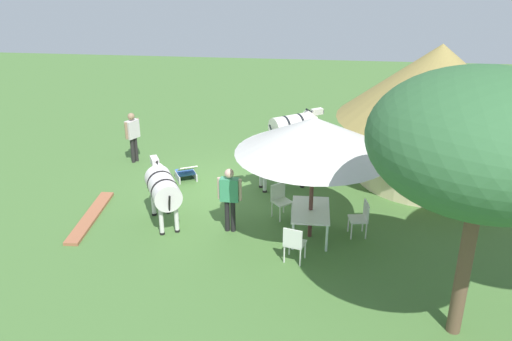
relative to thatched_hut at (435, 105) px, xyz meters
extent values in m
plane|color=#477035|center=(1.46, -5.77, -2.30)|extent=(36.00, 36.00, 0.00)
cylinder|color=beige|center=(0.00, 0.00, -1.37)|extent=(4.26, 4.26, 1.86)
cone|color=olive|center=(0.00, 0.00, 0.66)|extent=(5.64, 5.64, 2.20)
cylinder|color=#522E29|center=(3.92, -3.45, -1.20)|extent=(0.10, 0.10, 2.21)
cone|color=silver|center=(3.92, -3.45, 0.34)|extent=(3.65, 3.65, 0.86)
cube|color=white|center=(3.92, -3.45, -1.58)|extent=(1.45, 0.92, 0.04)
cylinder|color=silver|center=(3.26, -3.07, -1.95)|extent=(0.06, 0.06, 0.70)
cylinder|color=silver|center=(4.57, -3.06, -1.95)|extent=(0.06, 0.06, 0.70)
cylinder|color=silver|center=(3.26, -3.85, -1.95)|extent=(0.06, 0.06, 0.70)
cylinder|color=silver|center=(4.58, -3.84, -1.95)|extent=(0.06, 0.06, 0.70)
cube|color=silver|center=(5.04, -3.77, -1.85)|extent=(0.52, 0.54, 0.04)
cube|color=silver|center=(5.23, -3.83, -1.63)|extent=(0.16, 0.43, 0.45)
cylinder|color=silver|center=(4.82, -3.91, -2.08)|extent=(0.04, 0.04, 0.45)
cylinder|color=silver|center=(4.92, -3.54, -2.08)|extent=(0.04, 0.04, 0.45)
cylinder|color=silver|center=(5.16, -4.01, -2.08)|extent=(0.04, 0.04, 0.45)
cylinder|color=silver|center=(5.27, -3.64, -2.08)|extent=(0.04, 0.04, 0.45)
cube|color=silver|center=(3.75, -2.30, -1.85)|extent=(0.50, 0.48, 0.04)
cube|color=silver|center=(3.72, -2.11, -1.63)|extent=(0.44, 0.10, 0.45)
cylinder|color=silver|center=(3.96, -2.45, -2.08)|extent=(0.04, 0.04, 0.45)
cylinder|color=silver|center=(3.58, -2.50, -2.08)|extent=(0.04, 0.04, 0.45)
cylinder|color=silver|center=(3.91, -2.09, -2.08)|extent=(0.04, 0.04, 0.45)
cylinder|color=silver|center=(3.53, -2.15, -2.08)|extent=(0.04, 0.04, 0.45)
cube|color=silver|center=(3.02, -4.20, -1.85)|extent=(0.60, 0.61, 0.04)
cube|color=silver|center=(2.87, -4.32, -1.63)|extent=(0.31, 0.36, 0.45)
cylinder|color=silver|center=(3.04, -3.94, -2.08)|extent=(0.04, 0.04, 0.45)
cylinder|color=silver|center=(3.28, -4.23, -2.08)|extent=(0.04, 0.04, 0.45)
cylinder|color=silver|center=(2.76, -4.17, -2.08)|extent=(0.04, 0.04, 0.45)
cylinder|color=silver|center=(3.00, -4.46, -2.08)|extent=(0.04, 0.04, 0.45)
cylinder|color=black|center=(3.87, -5.36, -1.88)|extent=(0.12, 0.12, 0.84)
cylinder|color=black|center=(3.86, -5.51, -1.88)|extent=(0.12, 0.12, 0.84)
cube|color=#3B9064|center=(3.87, -5.44, -1.16)|extent=(0.24, 0.47, 0.60)
cylinder|color=#DDAA9A|center=(3.88, -5.18, -1.14)|extent=(0.09, 0.09, 0.56)
cylinder|color=#DDAA9A|center=(3.85, -5.70, -1.14)|extent=(0.09, 0.09, 0.56)
sphere|color=#DDAA9A|center=(3.87, -5.44, -0.73)|extent=(0.23, 0.23, 0.23)
cylinder|color=black|center=(-0.32, -9.18, -1.89)|extent=(0.12, 0.12, 0.83)
cylinder|color=black|center=(-0.20, -9.25, -1.89)|extent=(0.12, 0.12, 0.83)
cube|color=silver|center=(-0.26, -9.22, -1.18)|extent=(0.49, 0.40, 0.59)
cylinder|color=#967457|center=(-0.48, -9.09, -1.16)|extent=(0.09, 0.09, 0.55)
cylinder|color=#967457|center=(-0.04, -9.34, -1.16)|extent=(0.09, 0.09, 0.55)
sphere|color=#967457|center=(-0.26, -9.22, -0.76)|extent=(0.22, 0.22, 0.22)
cube|color=#3666B7|center=(0.89, -7.27, -2.08)|extent=(0.72, 0.71, 0.03)
cube|color=white|center=(1.13, -7.15, -1.86)|extent=(0.71, 0.71, 0.32)
cube|color=silver|center=(1.05, -7.48, -2.19)|extent=(0.56, 0.31, 0.22)
cube|color=silver|center=(0.82, -7.01, -2.19)|extent=(0.56, 0.31, 0.22)
cylinder|color=silver|center=(-1.48, -4.18, -1.29)|extent=(1.39, 1.57, 0.72)
cylinder|color=black|center=(-1.33, -4.41, -1.29)|extent=(0.65, 0.48, 0.73)
cylinder|color=black|center=(-1.63, -3.97, -1.29)|extent=(0.65, 0.48, 0.73)
cylinder|color=silver|center=(-1.88, -3.60, -1.11)|extent=(0.58, 0.64, 0.52)
cube|color=silver|center=(-2.04, -3.37, -0.95)|extent=(0.37, 0.43, 0.20)
cube|color=black|center=(-2.14, -3.22, -0.98)|extent=(0.17, 0.17, 0.12)
cube|color=black|center=(-1.88, -3.60, -0.91)|extent=(0.24, 0.32, 0.28)
cylinder|color=silver|center=(-1.95, -3.85, -1.93)|extent=(0.11, 0.11, 0.74)
cylinder|color=black|center=(-1.95, -3.85, -2.27)|extent=(0.13, 0.13, 0.06)
cylinder|color=silver|center=(-1.62, -3.63, -1.93)|extent=(0.11, 0.11, 0.74)
cylinder|color=black|center=(-1.62, -3.63, -2.27)|extent=(0.13, 0.13, 0.06)
cylinder|color=silver|center=(-1.35, -4.73, -1.93)|extent=(0.11, 0.11, 0.74)
cylinder|color=black|center=(-1.35, -4.73, -2.27)|extent=(0.13, 0.13, 0.06)
cylinder|color=silver|center=(-1.02, -4.51, -1.93)|extent=(0.11, 0.11, 0.74)
cylinder|color=black|center=(-1.02, -4.51, -2.27)|extent=(0.13, 0.13, 0.06)
cylinder|color=black|center=(-1.06, -4.80, -1.39)|extent=(0.17, 0.22, 0.53)
cylinder|color=silver|center=(1.17, -4.33, -1.25)|extent=(1.18, 1.65, 0.63)
cylinder|color=black|center=(1.05, -4.05, -1.25)|extent=(0.62, 0.33, 0.64)
cylinder|color=black|center=(1.28, -4.58, -1.25)|extent=(0.62, 0.33, 0.64)
cylinder|color=silver|center=(1.47, -5.03, -1.07)|extent=(0.47, 0.60, 0.49)
cube|color=silver|center=(1.58, -5.28, -0.91)|extent=(0.32, 0.44, 0.20)
cube|color=black|center=(1.65, -5.45, -0.94)|extent=(0.16, 0.16, 0.12)
cube|color=black|center=(1.47, -5.03, -0.87)|extent=(0.18, 0.35, 0.28)
cylinder|color=silver|center=(1.56, -4.79, -1.90)|extent=(0.11, 0.11, 0.81)
cylinder|color=black|center=(1.56, -4.79, -2.27)|extent=(0.13, 0.13, 0.06)
cylinder|color=silver|center=(1.24, -4.93, -1.90)|extent=(0.11, 0.11, 0.81)
cylinder|color=black|center=(1.24, -4.93, -2.27)|extent=(0.13, 0.13, 0.06)
cylinder|color=silver|center=(1.10, -3.73, -1.90)|extent=(0.11, 0.11, 0.81)
cylinder|color=black|center=(1.10, -3.73, -2.27)|extent=(0.13, 0.13, 0.06)
cylinder|color=silver|center=(0.78, -3.86, -1.90)|extent=(0.11, 0.11, 0.81)
cylinder|color=black|center=(0.78, -3.86, -2.27)|extent=(0.13, 0.13, 0.06)
cylinder|color=black|center=(0.85, -3.58, -1.35)|extent=(0.14, 0.24, 0.53)
cylinder|color=silver|center=(3.67, -7.16, -1.30)|extent=(1.57, 1.24, 0.69)
cylinder|color=black|center=(3.92, -7.03, -1.30)|extent=(0.38, 0.66, 0.70)
cylinder|color=black|center=(3.44, -7.27, -1.30)|extent=(0.38, 0.66, 0.70)
cylinder|color=silver|center=(3.03, -7.47, -1.12)|extent=(0.63, 0.52, 0.51)
cube|color=silver|center=(2.78, -7.60, -0.96)|extent=(0.44, 0.34, 0.20)
cube|color=black|center=(2.62, -7.68, -0.99)|extent=(0.16, 0.16, 0.12)
cube|color=black|center=(3.03, -7.47, -0.92)|extent=(0.35, 0.20, 0.28)
cylinder|color=silver|center=(3.27, -7.57, -1.93)|extent=(0.11, 0.11, 0.75)
cylinder|color=black|center=(3.27, -7.57, -2.27)|extent=(0.13, 0.13, 0.06)
cylinder|color=silver|center=(3.10, -7.23, -1.93)|extent=(0.11, 0.11, 0.75)
cylinder|color=black|center=(3.10, -7.23, -2.27)|extent=(0.13, 0.13, 0.06)
cylinder|color=silver|center=(4.23, -7.09, -1.93)|extent=(0.11, 0.11, 0.75)
cylinder|color=black|center=(4.23, -7.09, -2.27)|extent=(0.13, 0.13, 0.06)
cylinder|color=silver|center=(4.06, -6.75, -1.93)|extent=(0.11, 0.11, 0.75)
cylinder|color=black|center=(4.06, -6.75, -2.27)|extent=(0.13, 0.13, 0.06)
cylinder|color=black|center=(4.34, -6.82, -1.40)|extent=(0.23, 0.15, 0.53)
cylinder|color=brown|center=(7.12, -0.70, -0.93)|extent=(0.26, 0.26, 2.75)
ellipsoid|color=#326437|center=(7.12, -0.70, 1.52)|extent=(3.88, 3.88, 2.33)
cube|color=#A15F3F|center=(3.62, -9.18, -2.26)|extent=(2.81, 0.47, 0.08)
camera|label=1|loc=(15.69, -3.49, 4.58)|focal=38.32mm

